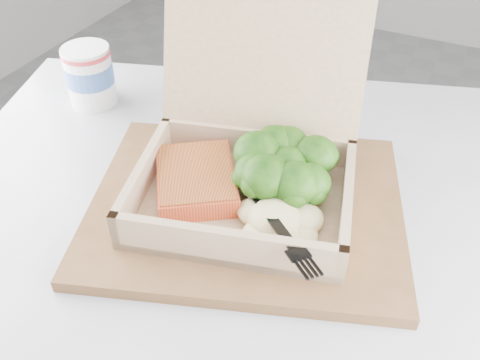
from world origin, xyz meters
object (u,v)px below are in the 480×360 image
at_px(cafe_table, 234,337).
at_px(serving_tray, 246,206).
at_px(takeout_container, 250,147).
at_px(paper_cup, 90,74).

distance_m(cafe_table, serving_tray, 0.20).
distance_m(takeout_container, paper_cup, 0.31).
bearing_deg(serving_tray, paper_cup, 159.01).
distance_m(serving_tray, paper_cup, 0.33).
xyz_separation_m(cafe_table, paper_cup, (-0.32, 0.17, 0.23)).
bearing_deg(takeout_container, cafe_table, -91.96).
bearing_deg(paper_cup, takeout_container, -16.27).
height_order(serving_tray, paper_cup, paper_cup).
height_order(cafe_table, paper_cup, paper_cup).
relative_size(cafe_table, serving_tray, 2.69).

